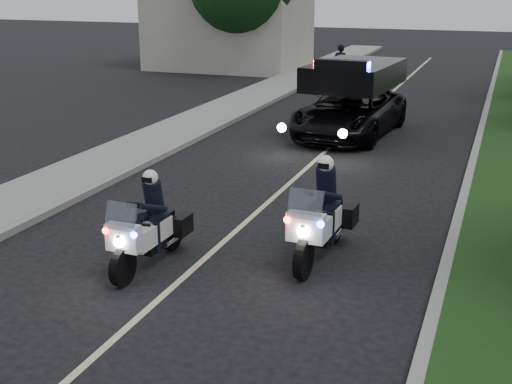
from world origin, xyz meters
TOP-DOWN VIEW (x-y plane):
  - ground at (0.00, 0.00)m, footprint 120.00×120.00m
  - curb_right at (4.10, 10.00)m, footprint 0.20×60.00m
  - grass_verge at (4.80, 10.00)m, footprint 1.20×60.00m
  - curb_left at (-4.10, 10.00)m, footprint 0.20×60.00m
  - sidewalk_left at (-5.20, 10.00)m, footprint 2.00×60.00m
  - building_far at (-10.00, 26.00)m, footprint 8.00×6.00m
  - lane_marking at (0.00, 10.00)m, footprint 0.12×50.00m
  - police_moto_left at (-0.77, 0.08)m, footprint 0.75×2.02m
  - police_moto_right at (1.93, 1.44)m, footprint 0.86×2.23m
  - police_suv at (0.15, 11.46)m, footprint 3.00×5.68m
  - bicycle at (-2.36, 20.47)m, footprint 0.81×1.74m
  - cyclist at (-2.36, 20.47)m, footprint 0.67×0.46m
  - tree_left_near at (-8.45, 23.86)m, footprint 6.63×6.63m

SIDE VIEW (x-z plane):
  - ground at x=0.00m, z-range 0.00..0.00m
  - police_moto_left at x=-0.77m, z-range -0.85..0.85m
  - police_moto_right at x=1.93m, z-range -0.94..0.94m
  - police_suv at x=0.15m, z-range -1.33..1.33m
  - bicycle at x=-2.36m, z-range -0.44..0.44m
  - cyclist at x=-2.36m, z-range -0.91..0.91m
  - tree_left_near at x=-8.45m, z-range -4.61..4.61m
  - lane_marking at x=0.00m, z-range 0.00..0.01m
  - curb_right at x=4.10m, z-range 0.00..0.15m
  - curb_left at x=-4.10m, z-range 0.00..0.15m
  - grass_verge at x=4.80m, z-range 0.00..0.16m
  - sidewalk_left at x=-5.20m, z-range 0.00..0.16m
  - building_far at x=-10.00m, z-range 0.00..7.00m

